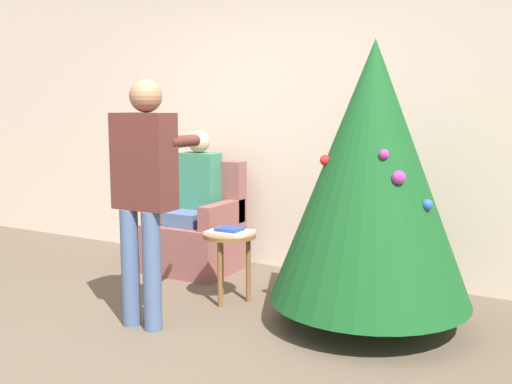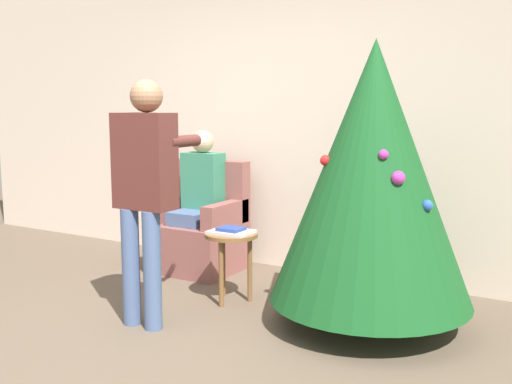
% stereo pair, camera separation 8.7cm
% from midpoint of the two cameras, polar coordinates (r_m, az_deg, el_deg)
% --- Properties ---
extents(ground_plane, '(14.00, 14.00, 0.00)m').
position_cam_midpoint_polar(ground_plane, '(3.79, -12.05, -14.79)').
color(ground_plane, brown).
extents(wall_back, '(8.00, 0.06, 2.70)m').
position_cam_midpoint_polar(wall_back, '(5.35, 3.92, 6.95)').
color(wall_back, beige).
rests_on(wall_back, ground_plane).
extents(christmas_tree, '(1.34, 1.34, 1.90)m').
position_cam_midpoint_polar(christmas_tree, '(3.99, 11.65, 1.78)').
color(christmas_tree, brown).
rests_on(christmas_tree, ground_plane).
extents(armchair, '(0.72, 0.64, 0.97)m').
position_cam_midpoint_polar(armchair, '(5.41, -4.85, -3.80)').
color(armchair, brown).
rests_on(armchair, ground_plane).
extents(person_seated, '(0.36, 0.46, 1.25)m').
position_cam_midpoint_polar(person_seated, '(5.33, -5.06, -0.23)').
color(person_seated, '#475B84').
rests_on(person_seated, ground_plane).
extents(person_standing, '(0.43, 0.57, 1.64)m').
position_cam_midpoint_polar(person_standing, '(3.99, -9.93, 1.04)').
color(person_standing, '#475B84').
rests_on(person_standing, ground_plane).
extents(side_stool, '(0.40, 0.40, 0.53)m').
position_cam_midpoint_polar(side_stool, '(4.49, -1.82, -5.08)').
color(side_stool, brown).
rests_on(side_stool, ground_plane).
extents(laptop, '(0.31, 0.25, 0.02)m').
position_cam_midpoint_polar(laptop, '(4.47, -1.82, -3.81)').
color(laptop, silver).
rests_on(laptop, side_stool).
extents(book, '(0.18, 0.16, 0.02)m').
position_cam_midpoint_polar(book, '(4.47, -1.83, -3.53)').
color(book, navy).
rests_on(book, laptop).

